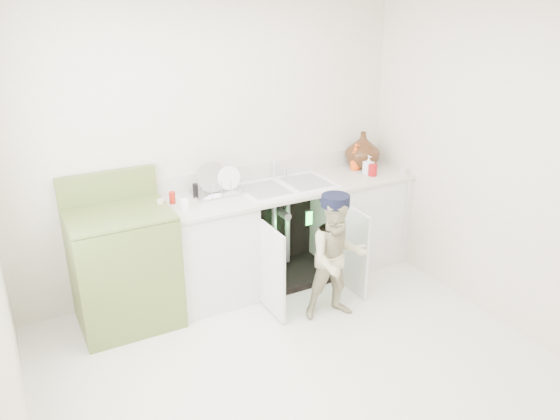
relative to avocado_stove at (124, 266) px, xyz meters
name	(u,v)px	position (x,y,z in m)	size (l,w,h in m)	color
ground	(299,367)	(0.91, -1.18, -0.49)	(3.50, 3.50, 0.00)	beige
room_shell	(302,205)	(0.91, -1.18, 0.76)	(6.00, 5.50, 1.26)	silver
counter_run	(289,229)	(1.50, 0.03, -0.01)	(2.44, 1.02, 1.25)	silver
avocado_stove	(124,266)	(0.00, 0.00, 0.00)	(0.77, 0.65, 1.19)	olive
repair_worker	(337,257)	(1.52, -0.73, 0.04)	(0.58, 0.67, 1.05)	beige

